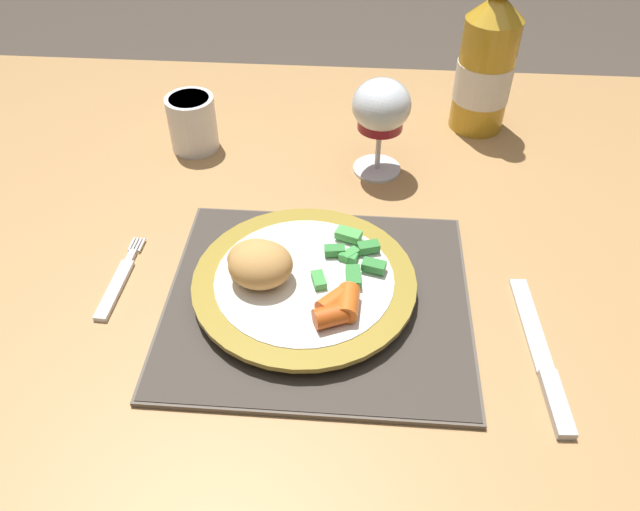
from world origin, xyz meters
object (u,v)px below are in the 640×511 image
at_px(table_knife, 544,365).
at_px(drinking_cup, 192,122).
at_px(fork, 118,283).
at_px(dining_table, 298,315).
at_px(dinner_plate, 304,284).
at_px(bottle, 486,63).
at_px(wine_glass, 381,110).

relative_size(table_knife, drinking_cup, 2.56).
bearing_deg(table_knife, fork, 170.05).
height_order(table_knife, drinking_cup, drinking_cup).
bearing_deg(dining_table, fork, -164.46).
distance_m(dinner_plate, bottle, 0.43).
distance_m(wine_glass, drinking_cup, 0.26).
relative_size(dining_table, drinking_cup, 15.24).
bearing_deg(drinking_cup, fork, -95.11).
xyz_separation_m(dinner_plate, drinking_cup, (-0.18, 0.27, 0.02)).
bearing_deg(wine_glass, drinking_cup, 171.73).
height_order(fork, wine_glass, wine_glass).
xyz_separation_m(bottle, drinking_cup, (-0.40, -0.09, -0.06)).
relative_size(dining_table, bottle, 4.46).
height_order(dining_table, table_knife, table_knife).
bearing_deg(table_knife, wine_glass, 117.21).
xyz_separation_m(table_knife, bottle, (-0.02, 0.44, 0.09)).
distance_m(bottle, drinking_cup, 0.41).
relative_size(fork, bottle, 0.49).
xyz_separation_m(fork, wine_glass, (0.28, 0.24, 0.09)).
bearing_deg(table_knife, drinking_cup, 139.77).
height_order(table_knife, bottle, bottle).
distance_m(fork, wine_glass, 0.38).
bearing_deg(wine_glass, fork, -139.52).
height_order(dining_table, wine_glass, wine_glass).
bearing_deg(bottle, wine_glass, -138.86).
xyz_separation_m(dining_table, fork, (-0.19, -0.05, 0.10)).
xyz_separation_m(dinner_plate, wine_glass, (0.08, 0.24, 0.07)).
xyz_separation_m(dining_table, wine_glass, (0.09, 0.19, 0.18)).
bearing_deg(bottle, fork, -139.29).
height_order(dinner_plate, fork, dinner_plate).
height_order(dinner_plate, wine_glass, wine_glass).
xyz_separation_m(fork, bottle, (0.42, 0.36, 0.09)).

